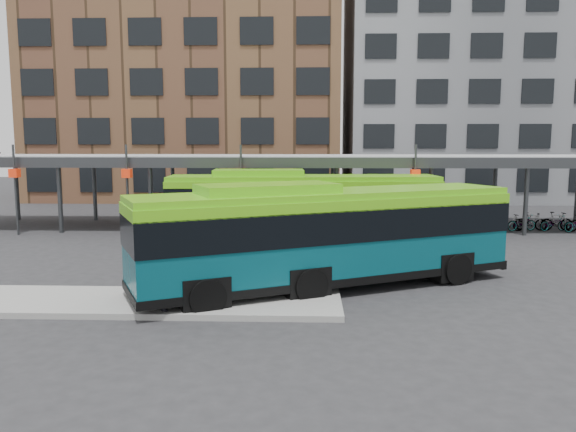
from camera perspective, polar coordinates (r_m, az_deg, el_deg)
The scene contains 9 objects.
ground at distance 19.99m, azimuth 0.60°, elevation -6.71°, with size 120.00×120.00×0.00m, color #28282B.
boarding_island at distance 18.09m, azimuth -17.55°, elevation -8.30°, with size 14.00×3.00×0.18m, color gray.
canopy at distance 32.27m, azimuth 1.09°, elevation 5.71°, with size 40.00×6.53×4.80m.
building_brick at distance 52.79m, azimuth -9.72°, elevation 14.00°, with size 26.00×14.00×22.00m, color brown.
building_grey at distance 53.91m, azimuth 19.23°, elevation 12.49°, with size 24.00×14.00×20.00m, color slate.
bus_front at distance 18.77m, azimuth 3.97°, elevation -1.80°, with size 13.00×8.20×3.61m.
bus_rear at distance 27.47m, azimuth 1.43°, elevation 1.15°, with size 13.21×3.60×3.60m.
pedestrian at distance 16.33m, azimuth -12.29°, elevation -6.21°, with size 0.52×0.71×1.78m.
bike_rack at distance 34.17m, azimuth 24.20°, elevation -0.61°, with size 6.45×1.46×1.07m.
Camera 1 is at (0.48, -19.38, 4.89)m, focal length 35.00 mm.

